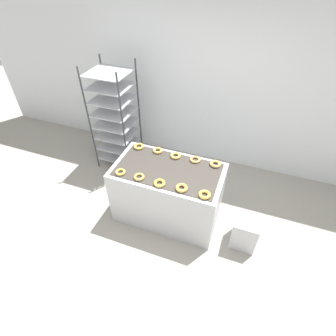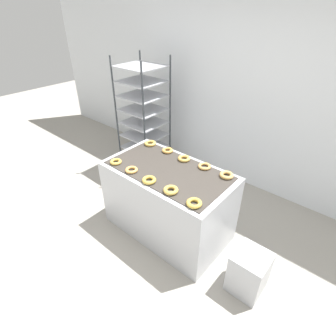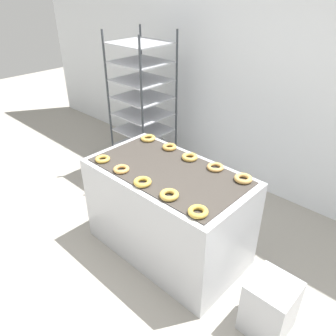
# 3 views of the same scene
# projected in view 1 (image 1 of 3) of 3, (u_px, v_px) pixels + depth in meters

# --- Properties ---
(ground_plane) EXTENTS (14.00, 14.00, 0.00)m
(ground_plane) POSITION_uv_depth(u_px,v_px,m) (151.00, 250.00, 3.29)
(ground_plane) COLOR #9E998E
(wall_back) EXTENTS (8.00, 0.05, 2.80)m
(wall_back) POSITION_uv_depth(u_px,v_px,m) (203.00, 79.00, 3.89)
(wall_back) COLOR silver
(wall_back) RESTS_ON ground_plane
(fryer_machine) EXTENTS (1.36, 0.76, 0.84)m
(fryer_machine) POSITION_uv_depth(u_px,v_px,m) (168.00, 193.00, 3.47)
(fryer_machine) COLOR #B7BABF
(fryer_machine) RESTS_ON ground_plane
(baking_rack_cart) EXTENTS (0.60, 0.57, 1.71)m
(baking_rack_cart) POSITION_uv_depth(u_px,v_px,m) (115.00, 117.00, 4.08)
(baking_rack_cart) COLOR #33383D
(baking_rack_cart) RESTS_ON ground_plane
(glaze_bin) EXTENTS (0.30, 0.31, 0.44)m
(glaze_bin) POSITION_uv_depth(u_px,v_px,m) (245.00, 231.00, 3.24)
(glaze_bin) COLOR #B7BABF
(glaze_bin) RESTS_ON ground_plane
(donut_near_leftmost) EXTENTS (0.12, 0.12, 0.03)m
(donut_near_leftmost) POSITION_uv_depth(u_px,v_px,m) (120.00, 172.00, 3.14)
(donut_near_leftmost) COLOR gold
(donut_near_leftmost) RESTS_ON fryer_machine
(donut_near_left) EXTENTS (0.13, 0.13, 0.03)m
(donut_near_left) POSITION_uv_depth(u_px,v_px,m) (139.00, 177.00, 3.07)
(donut_near_left) COLOR #D69B4E
(donut_near_left) RESTS_ON fryer_machine
(donut_near_center) EXTENTS (0.14, 0.14, 0.04)m
(donut_near_center) POSITION_uv_depth(u_px,v_px,m) (160.00, 183.00, 2.99)
(donut_near_center) COLOR gold
(donut_near_center) RESTS_ON fryer_machine
(donut_near_right) EXTENTS (0.14, 0.14, 0.04)m
(donut_near_right) POSITION_uv_depth(u_px,v_px,m) (182.00, 188.00, 2.93)
(donut_near_right) COLOR gold
(donut_near_right) RESTS_ON fryer_machine
(donut_near_rightmost) EXTENTS (0.14, 0.14, 0.04)m
(donut_near_rightmost) POSITION_uv_depth(u_px,v_px,m) (205.00, 195.00, 2.85)
(donut_near_rightmost) COLOR gold
(donut_near_rightmost) RESTS_ON fryer_machine
(donut_far_leftmost) EXTENTS (0.14, 0.14, 0.04)m
(donut_far_leftmost) POSITION_uv_depth(u_px,v_px,m) (139.00, 146.00, 3.53)
(donut_far_leftmost) COLOR gold
(donut_far_leftmost) RESTS_ON fryer_machine
(donut_far_left) EXTENTS (0.13, 0.13, 0.03)m
(donut_far_left) POSITION_uv_depth(u_px,v_px,m) (158.00, 151.00, 3.46)
(donut_far_left) COLOR gold
(donut_far_left) RESTS_ON fryer_machine
(donut_far_center) EXTENTS (0.14, 0.14, 0.04)m
(donut_far_center) POSITION_uv_depth(u_px,v_px,m) (176.00, 156.00, 3.37)
(donut_far_center) COLOR gold
(donut_far_center) RESTS_ON fryer_machine
(donut_far_right) EXTENTS (0.14, 0.14, 0.03)m
(donut_far_right) POSITION_uv_depth(u_px,v_px,m) (195.00, 160.00, 3.32)
(donut_far_right) COLOR tan
(donut_far_right) RESTS_ON fryer_machine
(donut_far_rightmost) EXTENTS (0.14, 0.14, 0.04)m
(donut_far_rightmost) POSITION_uv_depth(u_px,v_px,m) (215.00, 164.00, 3.25)
(donut_far_rightmost) COLOR tan
(donut_far_rightmost) RESTS_ON fryer_machine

